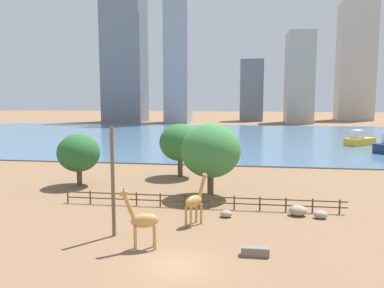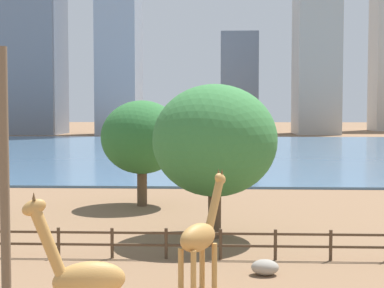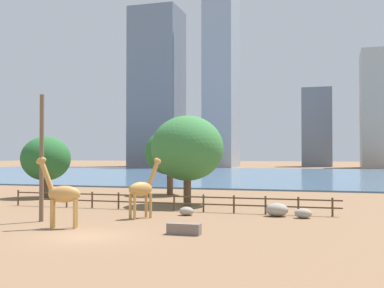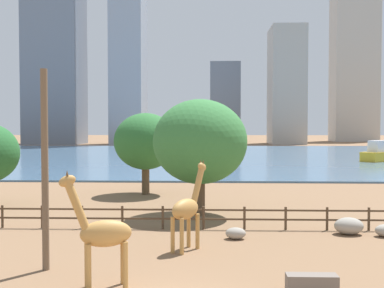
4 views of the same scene
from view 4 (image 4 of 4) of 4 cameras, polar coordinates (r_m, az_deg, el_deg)
name	(u,v)px [view 4 (image 4 of 4)]	position (r m, az deg, el deg)	size (l,w,h in m)	color
ground_plane	(203,155)	(95.12, 1.35, -1.33)	(400.00, 400.00, 0.00)	brown
harbor_water	(203,156)	(92.12, 1.32, -1.39)	(180.00, 86.00, 0.20)	#476B8C
giraffe_tall	(187,208)	(22.74, -0.58, -7.64)	(1.88, 2.56, 4.21)	#C18C47
giraffe_companion	(102,233)	(17.84, -10.63, -10.35)	(2.64, 1.37, 4.29)	#C18C47
utility_pole	(45,170)	(20.28, -17.04, -2.97)	(0.28, 0.28, 8.13)	brown
boulder_near_fence	(236,233)	(25.31, 5.20, -10.50)	(1.06, 0.80, 0.60)	gray
boulder_small	(349,226)	(27.56, 18.09, -9.22)	(1.55, 1.21, 0.91)	gray
feeding_trough	(312,283)	(18.17, 14.01, -15.68)	(1.80, 0.60, 0.60)	#72665B
enclosure_fence	(186,216)	(27.44, -0.67, -8.51)	(26.12, 0.14, 1.30)	#4C3826
tree_center_broad	(200,142)	(31.23, 0.96, 0.26)	(6.13, 6.13, 7.58)	brown
tree_right_tall	(145,142)	(40.94, -5.54, 0.28)	(5.34, 5.34, 6.92)	brown
boat_ferry	(380,154)	(82.11, 21.37, -1.12)	(7.49, 6.84, 3.29)	gold
skyline_tower_needle	(128,18)	(155.95, -7.55, 14.61)	(9.88, 15.14, 78.84)	#939EAD
skyline_block_central	(354,69)	(189.08, 18.66, 8.47)	(15.83, 11.35, 53.75)	#B7B2A8
skyline_tower_glass	(55,56)	(160.83, -15.93, 9.97)	(16.81, 15.48, 55.66)	slate
skyline_block_left	(286,86)	(157.81, 11.13, 6.76)	(10.63, 15.16, 37.05)	#ADA89E
skyline_block_right	(225,103)	(167.60, 3.93, 4.91)	(10.29, 9.35, 27.58)	slate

